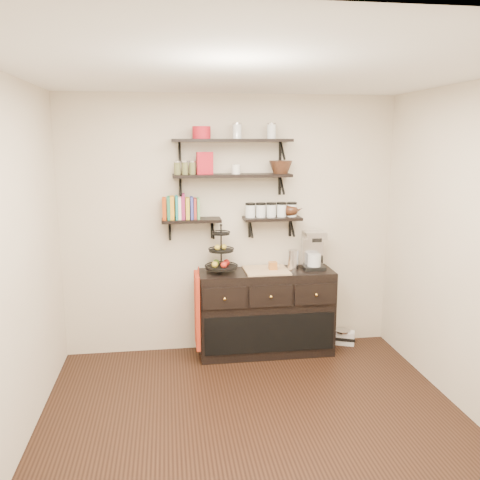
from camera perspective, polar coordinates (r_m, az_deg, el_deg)
The scene contains 22 objects.
floor at distance 4.21m, azimuth 2.23°, elevation -20.97°, with size 3.50×3.50×0.00m, color black.
ceiling at distance 3.59m, azimuth 2.58°, elevation 18.51°, with size 3.50×3.50×0.02m, color white.
back_wall at distance 5.37m, azimuth -1.05°, elevation 1.65°, with size 3.50×0.02×2.70m, color beige.
left_wall at distance 3.77m, azimuth -24.78°, elevation -3.54°, with size 0.02×3.50×2.70m, color beige.
shelf_top at distance 5.16m, azimuth -0.90°, elevation 11.10°, with size 1.20×0.27×0.23m.
shelf_mid at distance 5.18m, azimuth -0.89°, elevation 7.22°, with size 1.20×0.27×0.23m.
shelf_low_left at distance 5.20m, azimuth -5.49°, elevation 2.16°, with size 0.60×0.25×0.23m.
shelf_low_right at distance 5.31m, azimuth 3.61°, elevation 2.37°, with size 0.60×0.25×0.23m.
cookbooks at distance 5.18m, azimuth -6.49°, elevation 3.62°, with size 0.36×0.15×0.26m.
glass_canisters at distance 5.29m, azimuth 3.52°, elevation 3.30°, with size 0.54×0.10×0.13m.
sideboard at distance 5.42m, azimuth 2.92°, elevation -8.08°, with size 1.40×0.50×0.92m.
fruit_stand at distance 5.18m, azimuth -2.10°, elevation -1.89°, with size 0.33×0.33×0.49m.
candle at distance 5.29m, azimuth 3.70°, elevation -2.88°, with size 0.08×0.08×0.08m, color #A35E25.
coffee_maker at distance 5.39m, azimuth 8.21°, elevation -1.21°, with size 0.22×0.21×0.41m.
thermal_carafe at distance 5.30m, azimuth 5.98°, elevation -2.28°, with size 0.11×0.11×0.22m, color silver.
apron at distance 5.21m, azimuth -4.83°, elevation -7.86°, with size 0.04×0.33×0.76m, color maroon.
radio at distance 5.88m, azimuth 11.40°, elevation -10.60°, with size 0.30×0.24×0.16m.
recipe_box at distance 5.14m, azimuth -3.97°, elevation 8.60°, with size 0.16×0.06×0.22m, color #B11422.
walnut_bowl at distance 5.25m, azimuth 4.58°, elevation 8.16°, with size 0.24×0.24×0.13m, color black, non-canonical shape.
ramekins at distance 5.17m, azimuth -0.47°, elevation 7.95°, with size 0.09×0.09×0.10m, color white.
teapot at distance 5.34m, azimuth 5.73°, elevation 3.44°, with size 0.20×0.15×0.15m, color #381D10, non-canonical shape.
red_pot at distance 5.13m, azimuth -4.35°, elevation 11.94°, with size 0.18×0.18×0.12m, color #B11422.
Camera 1 is at (-0.66, -3.50, 2.25)m, focal length 38.00 mm.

